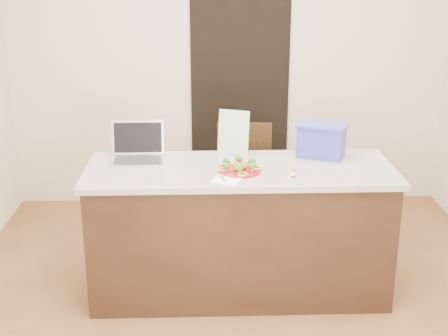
{
  "coord_description": "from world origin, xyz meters",
  "views": [
    {
      "loc": [
        -0.24,
        -3.67,
        2.26
      ],
      "look_at": [
        -0.11,
        0.2,
        0.93
      ],
      "focal_mm": 50.0,
      "sensor_mm": 36.0,
      "label": 1
    }
  ],
  "objects_px": {
    "laptop": "(137,149)",
    "chair": "(245,178)",
    "napkin": "(227,179)",
    "island": "(239,230)",
    "yogurt_bottle": "(293,175)",
    "blue_box": "(321,140)",
    "plate": "(239,170)"
  },
  "relations": [
    {
      "from": "napkin",
      "to": "chair",
      "type": "xyz_separation_m",
      "value": [
        0.19,
        1.02,
        -0.36
      ]
    },
    {
      "from": "yogurt_bottle",
      "to": "laptop",
      "type": "distance_m",
      "value": 1.11
    },
    {
      "from": "island",
      "to": "plate",
      "type": "distance_m",
      "value": 0.48
    },
    {
      "from": "laptop",
      "to": "chair",
      "type": "distance_m",
      "value": 1.06
    },
    {
      "from": "plate",
      "to": "napkin",
      "type": "distance_m",
      "value": 0.18
    },
    {
      "from": "napkin",
      "to": "island",
      "type": "bearing_deg",
      "value": 67.86
    },
    {
      "from": "napkin",
      "to": "blue_box",
      "type": "relative_size",
      "value": 0.43
    },
    {
      "from": "island",
      "to": "chair",
      "type": "distance_m",
      "value": 0.79
    },
    {
      "from": "plate",
      "to": "napkin",
      "type": "relative_size",
      "value": 1.7
    },
    {
      "from": "island",
      "to": "chair",
      "type": "bearing_deg",
      "value": 83.53
    },
    {
      "from": "laptop",
      "to": "chair",
      "type": "height_order",
      "value": "laptop"
    },
    {
      "from": "plate",
      "to": "yogurt_bottle",
      "type": "bearing_deg",
      "value": -25.48
    },
    {
      "from": "chair",
      "to": "island",
      "type": "bearing_deg",
      "value": -90.18
    },
    {
      "from": "island",
      "to": "yogurt_bottle",
      "type": "xyz_separation_m",
      "value": [
        0.32,
        -0.24,
        0.48
      ]
    },
    {
      "from": "plate",
      "to": "napkin",
      "type": "xyz_separation_m",
      "value": [
        -0.09,
        -0.16,
        -0.01
      ]
    },
    {
      "from": "napkin",
      "to": "plate",
      "type": "bearing_deg",
      "value": 60.99
    },
    {
      "from": "plate",
      "to": "yogurt_bottle",
      "type": "relative_size",
      "value": 4.65
    },
    {
      "from": "napkin",
      "to": "laptop",
      "type": "distance_m",
      "value": 0.75
    },
    {
      "from": "plate",
      "to": "chair",
      "type": "bearing_deg",
      "value": 83.48
    },
    {
      "from": "island",
      "to": "laptop",
      "type": "bearing_deg",
      "value": 163.7
    },
    {
      "from": "yogurt_bottle",
      "to": "blue_box",
      "type": "height_order",
      "value": "blue_box"
    },
    {
      "from": "blue_box",
      "to": "plate",
      "type": "bearing_deg",
      "value": -129.39
    },
    {
      "from": "island",
      "to": "laptop",
      "type": "distance_m",
      "value": 0.9
    },
    {
      "from": "yogurt_bottle",
      "to": "laptop",
      "type": "relative_size",
      "value": 0.17
    },
    {
      "from": "yogurt_bottle",
      "to": "blue_box",
      "type": "xyz_separation_m",
      "value": [
        0.26,
        0.46,
        0.09
      ]
    },
    {
      "from": "yogurt_bottle",
      "to": "chair",
      "type": "distance_m",
      "value": 1.11
    },
    {
      "from": "napkin",
      "to": "chair",
      "type": "height_order",
      "value": "chair"
    },
    {
      "from": "blue_box",
      "to": "chair",
      "type": "bearing_deg",
      "value": 154.82
    },
    {
      "from": "island",
      "to": "yogurt_bottle",
      "type": "height_order",
      "value": "yogurt_bottle"
    },
    {
      "from": "island",
      "to": "napkin",
      "type": "distance_m",
      "value": 0.53
    },
    {
      "from": "laptop",
      "to": "yogurt_bottle",
      "type": "bearing_deg",
      "value": -24.0
    },
    {
      "from": "island",
      "to": "chair",
      "type": "relative_size",
      "value": 2.08
    }
  ]
}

